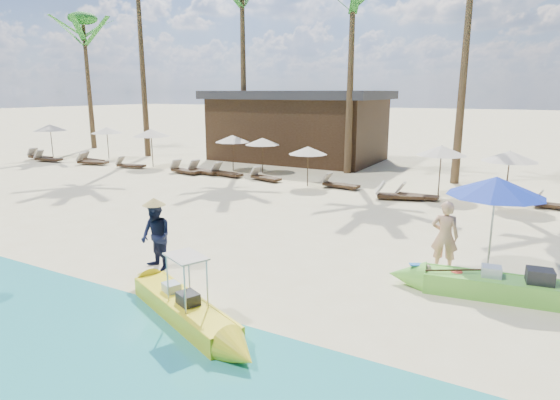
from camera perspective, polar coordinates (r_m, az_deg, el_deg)
The scene contains 32 objects.
ground at distance 11.45m, azimuth -1.96°, elevation -8.68°, with size 240.00×240.00×0.00m, color beige.
wet_sand_strip at distance 8.06m, azimuth -21.76°, elevation -19.65°, with size 240.00×4.50×0.01m, color tan.
green_canoe at distance 11.04m, azimuth 26.60°, elevation -9.60°, with size 5.71×1.25×0.73m.
yellow_canoe at distance 9.32m, azimuth -11.67°, elevation -12.79°, with size 4.85×2.31×1.33m.
tourist at distance 11.90m, azimuth 19.45°, elevation -4.18°, with size 0.63×0.42×1.73m, color tan.
vendor_green at distance 11.70m, azimuth -14.89°, elevation -4.30°, with size 0.81×0.63×1.67m, color black.
blue_umbrella at distance 11.79m, azimuth 24.84°, elevation 1.53°, with size 2.19×2.19×2.35m.
resort_parasol_0 at distance 34.51m, azimuth -26.23°, elevation 7.92°, with size 2.10×2.10×2.16m.
lounger_0_left at distance 33.85m, azimuth -27.31°, elevation 4.77°, with size 1.85×0.58×0.63m.
lounger_0_right at distance 32.53m, azimuth -26.54°, elevation 4.56°, with size 1.89×0.83×0.62m.
resort_parasol_1 at distance 32.32m, azimuth -20.38°, elevation 7.98°, with size 1.97×1.97×2.03m.
lounger_1_left at distance 30.05m, azimuth -22.06°, elevation 4.40°, with size 1.96×1.08×0.64m.
lounger_1_right at distance 31.11m, azimuth -22.04°, elevation 4.64°, with size 1.74×0.59×0.58m.
resort_parasol_2 at distance 27.97m, azimuth -15.44°, elevation 7.90°, with size 2.10×2.10×2.17m.
lounger_2_left at distance 28.02m, azimuth -17.89°, elevation 4.12°, with size 1.77×0.90×0.58m.
resort_parasol_3 at distance 25.64m, azimuth -5.81°, elevation 7.44°, with size 1.89×1.89×1.95m.
lounger_3_left at distance 25.35m, azimuth -11.63°, elevation 3.65°, with size 1.94×0.86×0.64m.
lounger_3_right at distance 25.04m, azimuth -9.41°, elevation 3.63°, with size 1.94×0.84×0.64m.
resort_parasol_4 at distance 24.74m, azimuth -2.16°, elevation 7.14°, with size 1.82×1.82×1.88m.
lounger_4_left at distance 24.18m, azimuth -6.68°, elevation 3.38°, with size 1.90×0.85×0.62m.
lounger_4_right at distance 22.87m, azimuth -1.95°, elevation 2.87°, with size 1.80×0.93×0.58m.
resort_parasol_5 at distance 21.35m, azimuth 3.42°, elevation 6.05°, with size 1.77×1.77×1.82m.
lounger_5_left at distance 21.21m, azimuth 7.16°, elevation 1.97°, with size 1.78×0.70×0.59m.
resort_parasol_6 at distance 20.34m, azimuth 19.09°, elevation 5.73°, with size 2.04×2.04×2.10m.
lounger_6_left at distance 19.35m, azimuth 14.01°, elevation 0.66°, with size 1.98×1.15×0.64m.
lounger_6_right at distance 19.65m, azimuth 16.10°, elevation 0.65°, with size 1.70×0.55×0.57m.
resort_parasol_7 at distance 19.58m, azimuth 26.22°, elevation 4.81°, with size 2.03×2.03×2.09m.
lounger_7_left at distance 20.03m, azimuth 30.43°, elevation -0.44°, with size 1.70×0.71×0.56m.
palm_0 at distance 39.08m, azimuth -22.75°, elevation 17.78°, with size 2.08×2.08×9.90m.
palm_2 at distance 29.38m, azimuth -4.64°, elevation 22.70°, with size 2.08×2.08×11.33m.
palm_3 at distance 25.37m, azimuth 8.88°, elevation 22.76°, with size 2.08×2.08×10.52m.
pavilion_west at distance 29.90m, azimuth 2.17°, elevation 9.12°, with size 10.80×6.60×4.30m.
Camera 1 is at (5.50, -9.10, 4.24)m, focal length 30.00 mm.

